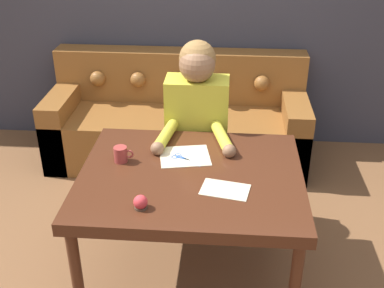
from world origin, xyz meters
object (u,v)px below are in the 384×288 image
(person, at_px, (197,131))
(dining_table, at_px, (191,184))
(mug, at_px, (121,154))
(pin_cushion, at_px, (141,203))
(couch, at_px, (178,123))
(scissors, at_px, (182,158))

(person, bearing_deg, dining_table, -88.96)
(mug, distance_m, pin_cushion, 0.47)
(person, distance_m, mug, 0.67)
(dining_table, height_order, couch, couch)
(couch, relative_size, person, 1.67)
(couch, xyz_separation_m, scissors, (0.17, -1.31, 0.42))
(dining_table, height_order, mug, mug)
(couch, height_order, mug, couch)
(pin_cushion, bearing_deg, scissors, 72.45)
(couch, distance_m, pin_cushion, 1.86)
(couch, relative_size, mug, 18.89)
(couch, height_order, scissors, couch)
(couch, xyz_separation_m, mug, (-0.17, -1.37, 0.46))
(scissors, distance_m, mug, 0.35)
(dining_table, height_order, pin_cushion, pin_cushion)
(person, bearing_deg, pin_cushion, -101.98)
(dining_table, xyz_separation_m, scissors, (-0.06, 0.15, 0.07))
(dining_table, relative_size, mug, 10.77)
(couch, bearing_deg, scissors, -82.65)
(dining_table, height_order, scissors, scissors)
(couch, height_order, pin_cushion, couch)
(person, distance_m, pin_cushion, 0.99)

